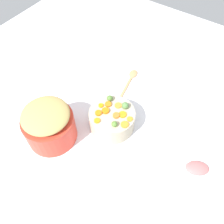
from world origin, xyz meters
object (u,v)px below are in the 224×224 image
at_px(metal_pot, 50,128).
at_px(ham_plate, 193,172).
at_px(serving_bowl_carrots, 112,120).
at_px(wooden_spoon, 130,80).

relative_size(metal_pot, ham_plate, 1.17).
relative_size(serving_bowl_carrots, metal_pot, 0.94).
height_order(metal_pot, wooden_spoon, metal_pot).
height_order(serving_bowl_carrots, wooden_spoon, serving_bowl_carrots).
distance_m(wooden_spoon, ham_plate, 0.63).
xyz_separation_m(metal_pot, wooden_spoon, (-0.12, -0.54, -0.07)).
height_order(metal_pot, ham_plate, metal_pot).
bearing_deg(serving_bowl_carrots, metal_pot, 46.01).
bearing_deg(serving_bowl_carrots, ham_plate, 179.70).
distance_m(serving_bowl_carrots, wooden_spoon, 0.34).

